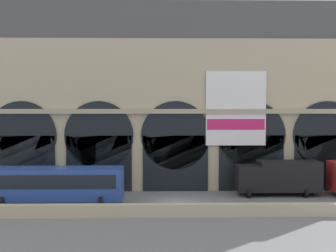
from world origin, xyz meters
TOP-DOWN VIEW (x-y plane):
  - ground_plane at (0.00, 0.00)m, footprint 200.00×200.00m
  - quay_parapet_wall at (0.00, -4.66)m, footprint 90.00×0.70m
  - station_building at (0.04, 7.24)m, footprint 44.82×4.89m
  - bus_midwest at (-10.02, -0.85)m, footprint 11.00×3.25m
  - box_truck_mideast at (9.33, 2.82)m, footprint 7.50×2.91m

SIDE VIEW (x-z plane):
  - ground_plane at x=0.00m, z-range 0.00..0.00m
  - quay_parapet_wall at x=0.00m, z-range 0.00..0.95m
  - box_truck_mideast at x=9.33m, z-range 0.14..3.26m
  - bus_midwest at x=-10.02m, z-range 0.23..3.33m
  - station_building at x=0.04m, z-range -0.30..17.85m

